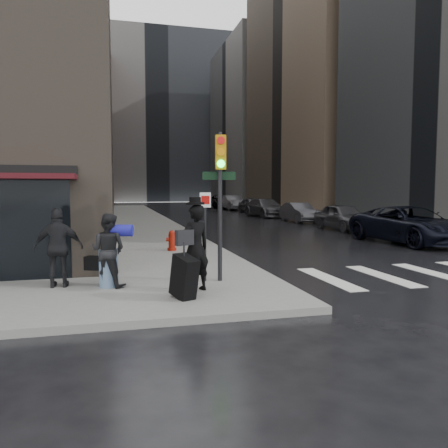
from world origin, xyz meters
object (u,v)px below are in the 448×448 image
at_px(parked_car_3, 266,208).
at_px(parked_car_5, 232,203).
at_px(fire_hydrant, 172,241).
at_px(parked_car_2, 299,212).
at_px(parked_car_4, 253,205).
at_px(man_greycoat, 59,248).
at_px(man_overcoat, 193,252).
at_px(parked_car_0, 410,225).
at_px(traffic_light, 219,186).
at_px(man_jeans, 108,250).
at_px(parked_car_1, 343,217).
at_px(parked_car_6, 221,201).

height_order(parked_car_3, parked_car_5, parked_car_5).
bearing_deg(parked_car_5, fire_hydrant, -111.13).
distance_m(parked_car_2, parked_car_4, 12.57).
xyz_separation_m(man_greycoat, fire_hydrant, (3.22, 5.28, -0.57)).
xyz_separation_m(man_overcoat, man_greycoat, (-2.84, 1.24, 0.03)).
bearing_deg(parked_car_5, man_overcoat, -108.64).
distance_m(parked_car_0, parked_car_2, 12.56).
bearing_deg(traffic_light, fire_hydrant, 102.72).
bearing_deg(man_jeans, parked_car_4, -87.27).
distance_m(man_overcoat, parked_car_1, 17.52).
distance_m(man_overcoat, parked_car_4, 34.43).
distance_m(man_overcoat, parked_car_0, 13.05).
bearing_deg(parked_car_6, parked_car_2, -89.52).
xyz_separation_m(man_jeans, parked_car_3, (12.66, 25.05, -0.20)).
bearing_deg(parked_car_0, parked_car_2, 84.33).
height_order(parked_car_5, parked_car_6, parked_car_5).
height_order(man_overcoat, man_jeans, man_overcoat).
distance_m(parked_car_0, parked_car_4, 25.13).
bearing_deg(traffic_light, parked_car_0, 40.36).
bearing_deg(man_greycoat, fire_hydrant, -120.37).
distance_m(man_overcoat, man_jeans, 2.03).
distance_m(traffic_light, parked_car_4, 33.29).
height_order(man_jeans, parked_car_6, man_jeans).
height_order(parked_car_4, parked_car_5, parked_car_5).
bearing_deg(man_overcoat, traffic_light, -152.86).
xyz_separation_m(man_jeans, fire_hydrant, (2.14, 5.50, -0.51)).
distance_m(parked_car_2, parked_car_5, 18.83).
height_order(traffic_light, fire_hydrant, traffic_light).
bearing_deg(man_overcoat, parked_car_0, -169.74).
relative_size(traffic_light, fire_hydrant, 4.85).
xyz_separation_m(traffic_light, fire_hydrant, (-0.41, 5.55, -1.96)).
height_order(man_overcoat, parked_car_1, man_overcoat).
relative_size(traffic_light, parked_car_5, 0.70).
height_order(man_jeans, fire_hydrant, man_jeans).
bearing_deg(parked_car_2, parked_car_3, 93.42).
bearing_deg(man_greycoat, man_overcoat, 157.32).
distance_m(fire_hydrant, parked_car_0, 10.50).
bearing_deg(man_jeans, parked_car_1, -109.84).
xyz_separation_m(parked_car_4, parked_car_5, (-0.42, 6.28, 0.05)).
height_order(man_overcoat, parked_car_4, man_overcoat).
distance_m(parked_car_2, parked_car_3, 6.29).
distance_m(man_overcoat, traffic_light, 1.89).
xyz_separation_m(man_greycoat, traffic_light, (3.63, -0.27, 1.39)).
height_order(parked_car_3, parked_car_6, parked_car_6).
relative_size(parked_car_0, parked_car_3, 1.08).
bearing_deg(parked_car_5, traffic_light, -107.92).
distance_m(parked_car_0, parked_car_5, 31.39).
bearing_deg(parked_car_2, parked_car_1, -89.84).
bearing_deg(man_overcoat, parked_car_1, -152.96).
height_order(parked_car_1, parked_car_4, parked_car_4).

